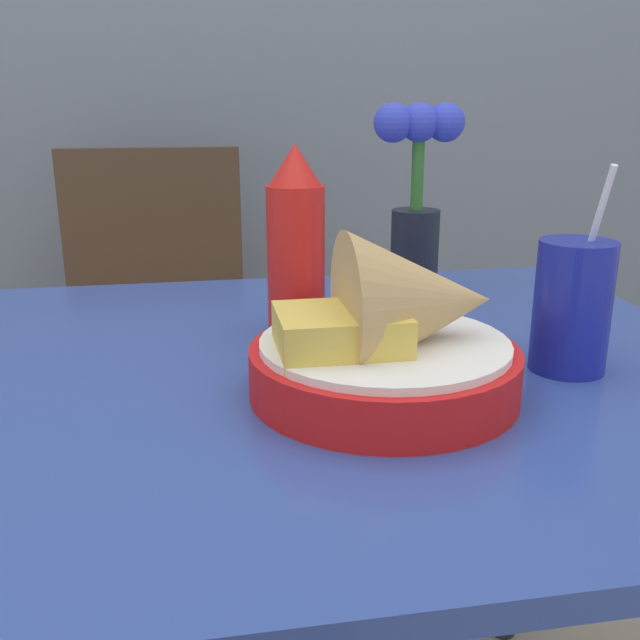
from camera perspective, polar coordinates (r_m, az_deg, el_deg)
The scene contains 6 objects.
dining_table at distance 0.83m, azimuth -3.96°, elevation -10.26°, with size 1.09×0.82×0.73m.
chair_far_window at distance 1.64m, azimuth -12.90°, elevation 0.10°, with size 0.40×0.40×0.91m.
food_basket at distance 0.70m, azimuth 6.05°, elevation -1.51°, with size 0.27×0.27×0.17m.
ketchup_bottle at distance 0.87m, azimuth -1.95°, elevation 5.94°, with size 0.07×0.07×0.23m.
drink_cup at distance 0.81m, azimuth 19.49°, elevation 0.73°, with size 0.08×0.08×0.22m.
flower_vase at distance 1.08m, azimuth 7.74°, elevation 9.86°, with size 0.13×0.07×0.28m.
Camera 1 is at (-0.07, -0.74, 1.01)m, focal length 40.00 mm.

